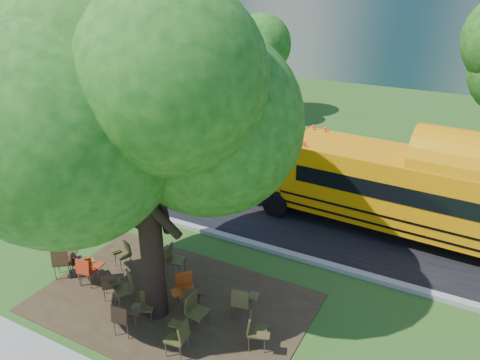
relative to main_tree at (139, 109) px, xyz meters
The scene contains 31 objects.
ground 5.52m from the main_tree, 131.77° to the left, with size 160.00×160.00×0.00m, color #2E541A.
dirt_patch 5.36m from the main_tree, 79.51° to the left, with size 7.00×4.50×0.03m, color #382819.
asphalt_road 9.67m from the main_tree, 96.44° to the left, with size 80.00×8.00×0.04m, color black.
kerb_near 6.69m from the main_tree, 102.71° to the left, with size 80.00×0.25×0.14m, color gray.
kerb_far 13.24m from the main_tree, 94.27° to the left, with size 80.00×0.25×0.14m, color gray.
bg_tree_0 19.07m from the main_tree, 132.64° to the left, with size 5.20×5.20×7.18m.
bg_tree_1 26.33m from the main_tree, 142.55° to the left, with size 6.00×6.00×8.40m.
bg_tree_2 18.04m from the main_tree, 109.14° to the left, with size 4.80×4.80×6.62m.
main_tree is the anchor object (origin of this frame).
school_bus 9.77m from the main_tree, 51.14° to the left, with size 11.30×3.10×2.73m.
chair_0 5.34m from the main_tree, behind, with size 0.61×0.62×0.91m.
chair_1 5.74m from the main_tree, behind, with size 0.68×0.54×0.83m.
chair_2 5.02m from the main_tree, behind, with size 0.57×0.72×0.85m.
chair_3 4.84m from the main_tree, behind, with size 0.82×0.65×0.97m.
chair_4 4.89m from the main_tree, 100.98° to the right, with size 0.61×0.62×0.91m.
chair_5 4.88m from the main_tree, 109.55° to the right, with size 0.53×0.62×0.78m.
chair_6 5.02m from the main_tree, 33.84° to the right, with size 0.62×0.63×0.95m.
chair_7 5.50m from the main_tree, ahead, with size 0.71×0.63×0.93m.
chair_8 5.47m from the main_tree, behind, with size 0.54×0.69×0.82m.
chair_9 5.43m from the main_tree, 150.13° to the left, with size 0.66×0.52×0.83m.
chair_10 5.04m from the main_tree, 110.59° to the left, with size 0.68×0.65×0.96m.
chair_11 4.94m from the main_tree, 30.91° to the left, with size 0.54×0.62×0.79m.
chair_12 4.90m from the main_tree, ahead, with size 0.56×0.64×0.95m.
chair_13 5.24m from the main_tree, 22.16° to the left, with size 0.64×0.67×0.95m.
chair_14 4.81m from the main_tree, 52.97° to the left, with size 0.65×0.82×0.96m.
chair_15 5.76m from the main_tree, behind, with size 0.65×0.81×0.97m.
black_car 9.57m from the main_tree, 138.79° to the left, with size 1.68×4.18×1.42m, color black.
bg_car_silver 17.23m from the main_tree, 145.02° to the left, with size 1.50×4.30×1.42m, color #9D9EA2.
bg_car_red 14.73m from the main_tree, 124.52° to the left, with size 1.94×4.21×1.17m, color #510D19.
pedestrian_a 23.45m from the main_tree, 144.45° to the left, with size 0.60×0.39×1.63m, color navy.
pedestrian_b 26.50m from the main_tree, 144.23° to the left, with size 0.88×0.69×1.82m, color #85704F.
Camera 1 is at (7.25, -8.41, 7.98)m, focal length 35.00 mm.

